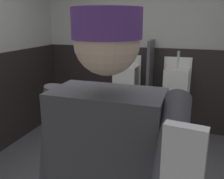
# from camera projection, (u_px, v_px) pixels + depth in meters

# --- Properties ---
(wall_back) EXTENTS (3.99, 0.12, 2.73)m
(wall_back) POSITION_uv_depth(u_px,v_px,m) (151.00, 41.00, 3.81)
(wall_back) COLOR #B2B2AD
(wall_back) RESTS_ON ground_plane
(wainscot_band_back) EXTENTS (3.39, 0.03, 1.27)m
(wainscot_band_back) POSITION_uv_depth(u_px,v_px,m) (148.00, 88.00, 3.94)
(wainscot_band_back) COLOR black
(wainscot_band_back) RESTS_ON ground_plane
(urinal_left) EXTENTS (0.40, 0.34, 1.24)m
(urinal_left) POSITION_uv_depth(u_px,v_px,m) (126.00, 80.00, 3.87)
(urinal_left) COLOR white
(urinal_left) RESTS_ON ground_plane
(urinal_middle) EXTENTS (0.40, 0.34, 1.24)m
(urinal_middle) POSITION_uv_depth(u_px,v_px,m) (176.00, 84.00, 3.64)
(urinal_middle) COLOR white
(urinal_middle) RESTS_ON ground_plane
(privacy_divider_panel) EXTENTS (0.04, 0.40, 0.90)m
(privacy_divider_panel) POSITION_uv_depth(u_px,v_px,m) (150.00, 71.00, 3.64)
(privacy_divider_panel) COLOR #4C4C51
(cell_phone) EXTENTS (0.06, 0.03, 0.11)m
(cell_phone) POSITION_uv_depth(u_px,v_px,m) (183.00, 161.00, 0.35)
(cell_phone) COLOR silver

